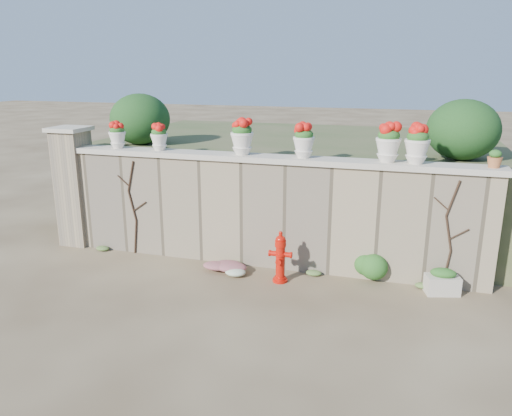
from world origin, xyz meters
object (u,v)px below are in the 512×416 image
(planter_box, at_px, (442,282))
(terracotta_pot, at_px, (495,160))
(urn_pot_0, at_px, (117,135))
(fire_hydrant, at_px, (280,257))

(planter_box, xyz_separation_m, terracotta_pot, (0.62, 0.42, 2.02))
(planter_box, distance_m, urn_pot_0, 6.60)
(urn_pot_0, bearing_deg, fire_hydrant, -11.68)
(fire_hydrant, bearing_deg, terracotta_pot, 11.42)
(urn_pot_0, relative_size, terracotta_pot, 1.89)
(fire_hydrant, bearing_deg, planter_box, 5.64)
(terracotta_pot, bearing_deg, urn_pot_0, 180.00)
(fire_hydrant, height_order, urn_pot_0, urn_pot_0)
(fire_hydrant, relative_size, terracotta_pot, 3.34)
(terracotta_pot, bearing_deg, fire_hydrant, -167.64)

